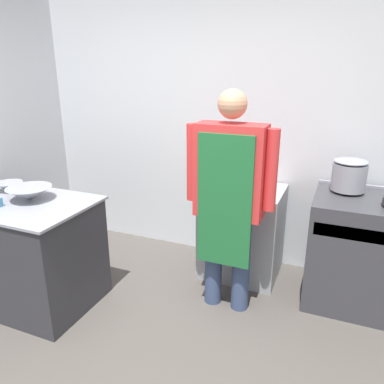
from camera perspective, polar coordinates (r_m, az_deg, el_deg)
name	(u,v)px	position (r m, az deg, el deg)	size (l,w,h in m)	color
wall_back	(219,124)	(3.68, 4.07, 10.27)	(8.00, 0.05, 2.70)	silver
prep_counter	(21,251)	(3.43, -24.59, -8.12)	(1.26, 0.76, 0.88)	#2D2D33
stove	(365,252)	(3.37, 24.83, -8.34)	(0.86, 0.69, 0.93)	#38383D
fridge_unit	(242,231)	(3.53, 7.63, -5.98)	(0.70, 0.58, 0.84)	#93999E
person_cook	(229,191)	(2.81, 5.69, 0.22)	(0.69, 0.24, 1.74)	#38476B
mixing_bowl	(30,194)	(3.21, -23.51, -0.23)	(0.35, 0.35, 0.10)	gray
small_bowl	(9,186)	(3.53, -26.09, 0.76)	(0.23, 0.23, 0.07)	gray
stock_pot	(349,174)	(3.27, 22.85, 2.50)	(0.27, 0.27, 0.26)	gray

